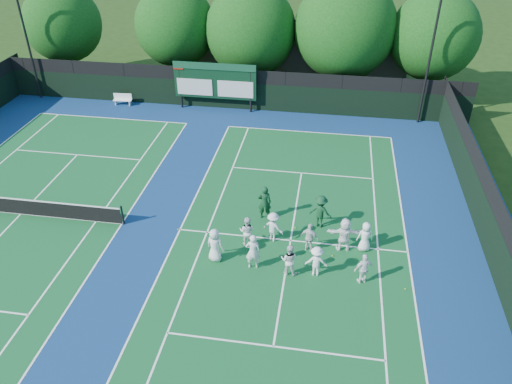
# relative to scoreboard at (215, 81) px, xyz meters

# --- Properties ---
(ground) EXTENTS (120.00, 120.00, 0.00)m
(ground) POSITION_rel_scoreboard_xyz_m (7.01, -15.59, -2.19)
(ground) COLOR #1A340E
(ground) RESTS_ON ground
(court_apron) EXTENTS (34.00, 32.00, 0.01)m
(court_apron) POSITION_rel_scoreboard_xyz_m (1.01, -14.59, -2.19)
(court_apron) COLOR navy
(court_apron) RESTS_ON ground
(near_court) EXTENTS (11.05, 23.85, 0.01)m
(near_court) POSITION_rel_scoreboard_xyz_m (7.01, -14.59, -2.18)
(near_court) COLOR #115325
(near_court) RESTS_ON ground
(left_court) EXTENTS (11.05, 23.85, 0.01)m
(left_court) POSITION_rel_scoreboard_xyz_m (-6.99, -14.59, -2.18)
(left_court) COLOR #115325
(left_court) RESTS_ON ground
(back_fence) EXTENTS (34.00, 0.08, 3.00)m
(back_fence) POSITION_rel_scoreboard_xyz_m (1.01, 0.41, -0.83)
(back_fence) COLOR black
(back_fence) RESTS_ON ground
(divider_fence_right) EXTENTS (0.08, 32.00, 3.00)m
(divider_fence_right) POSITION_rel_scoreboard_xyz_m (16.01, -14.59, -0.83)
(divider_fence_right) COLOR black
(divider_fence_right) RESTS_ON ground
(scoreboard) EXTENTS (6.00, 0.21, 3.55)m
(scoreboard) POSITION_rel_scoreboard_xyz_m (0.00, 0.00, 0.00)
(scoreboard) COLOR black
(scoreboard) RESTS_ON ground
(clubhouse) EXTENTS (18.00, 6.00, 4.00)m
(clubhouse) POSITION_rel_scoreboard_xyz_m (5.01, 8.41, -0.19)
(clubhouse) COLOR #55555A
(clubhouse) RESTS_ON ground
(light_pole_left) EXTENTS (1.20, 0.30, 10.12)m
(light_pole_left) POSITION_rel_scoreboard_xyz_m (-13.99, 0.11, 4.11)
(light_pole_left) COLOR black
(light_pole_left) RESTS_ON ground
(light_pole_right) EXTENTS (1.20, 0.30, 10.12)m
(light_pole_right) POSITION_rel_scoreboard_xyz_m (14.51, 0.11, 4.11)
(light_pole_right) COLOR black
(light_pole_right) RESTS_ON ground
(tennis_net) EXTENTS (11.30, 0.10, 1.10)m
(tennis_net) POSITION_rel_scoreboard_xyz_m (-6.99, -14.59, -1.70)
(tennis_net) COLOR black
(tennis_net) RESTS_ON ground
(bench) EXTENTS (1.40, 0.46, 0.87)m
(bench) POSITION_rel_scoreboard_xyz_m (-7.12, -0.22, -1.72)
(bench) COLOR white
(bench) RESTS_ON ground
(tree_a) EXTENTS (6.05, 6.05, 7.76)m
(tree_a) POSITION_rel_scoreboard_xyz_m (-12.95, 3.99, 2.39)
(tree_a) COLOR black
(tree_a) RESTS_ON ground
(tree_b) EXTENTS (6.13, 6.13, 8.00)m
(tree_b) POSITION_rel_scoreboard_xyz_m (-3.71, 3.99, 2.58)
(tree_b) COLOR black
(tree_b) RESTS_ON ground
(tree_c) EXTENTS (6.83, 6.83, 8.25)m
(tree_c) POSITION_rel_scoreboard_xyz_m (2.12, 3.99, 2.47)
(tree_c) COLOR black
(tree_c) RESTS_ON ground
(tree_d) EXTENTS (7.38, 7.38, 8.96)m
(tree_d) POSITION_rel_scoreboard_xyz_m (9.08, 3.99, 2.89)
(tree_d) COLOR black
(tree_d) RESTS_ON ground
(tree_e) EXTENTS (6.32, 6.32, 8.18)m
(tree_e) POSITION_rel_scoreboard_xyz_m (15.37, 3.99, 2.67)
(tree_e) COLOR black
(tree_e) RESTS_ON ground
(tennis_ball_0) EXTENTS (0.07, 0.07, 0.07)m
(tennis_ball_0) POSITION_rel_scoreboard_xyz_m (5.31, -16.05, -2.16)
(tennis_ball_0) COLOR #A6C617
(tennis_ball_0) RESTS_ON ground
(tennis_ball_1) EXTENTS (0.07, 0.07, 0.07)m
(tennis_ball_1) POSITION_rel_scoreboard_xyz_m (8.07, -14.36, -2.16)
(tennis_ball_1) COLOR #A6C617
(tennis_ball_1) RESTS_ON ground
(tennis_ball_2) EXTENTS (0.07, 0.07, 0.07)m
(tennis_ball_2) POSITION_rel_scoreboard_xyz_m (12.16, -17.12, -2.16)
(tennis_ball_2) COLOR #A6C617
(tennis_ball_2) RESTS_ON ground
(tennis_ball_3) EXTENTS (0.07, 0.07, 0.07)m
(tennis_ball_3) POSITION_rel_scoreboard_xyz_m (1.43, -14.60, -2.16)
(tennis_ball_3) COLOR #A6C617
(tennis_ball_3) RESTS_ON ground
(tennis_ball_4) EXTENTS (0.07, 0.07, 0.07)m
(tennis_ball_4) POSITION_rel_scoreboard_xyz_m (7.14, -13.58, -2.16)
(tennis_ball_4) COLOR #A6C617
(tennis_ball_4) RESTS_ON ground
(tennis_ball_5) EXTENTS (0.07, 0.07, 0.07)m
(tennis_ball_5) POSITION_rel_scoreboard_xyz_m (9.03, -15.43, -2.16)
(tennis_ball_5) COLOR #A6C617
(tennis_ball_5) RESTS_ON ground
(player_front_0) EXTENTS (0.94, 0.75, 1.68)m
(player_front_0) POSITION_rel_scoreboard_xyz_m (3.77, -16.49, -1.35)
(player_front_0) COLOR white
(player_front_0) RESTS_ON ground
(player_front_1) EXTENTS (0.71, 0.52, 1.80)m
(player_front_1) POSITION_rel_scoreboard_xyz_m (5.54, -16.73, -1.29)
(player_front_1) COLOR silver
(player_front_1) RESTS_ON ground
(player_front_2) EXTENTS (0.82, 0.68, 1.55)m
(player_front_2) POSITION_rel_scoreboard_xyz_m (7.15, -16.88, -1.41)
(player_front_2) COLOR silver
(player_front_2) RESTS_ON ground
(player_front_3) EXTENTS (0.97, 0.57, 1.49)m
(player_front_3) POSITION_rel_scoreboard_xyz_m (8.32, -16.77, -1.44)
(player_front_3) COLOR white
(player_front_3) RESTS_ON ground
(player_front_4) EXTENTS (0.96, 0.70, 1.51)m
(player_front_4) POSITION_rel_scoreboard_xyz_m (10.34, -16.93, -1.43)
(player_front_4) COLOR white
(player_front_4) RESTS_ON ground
(player_back_0) EXTENTS (0.81, 0.67, 1.53)m
(player_back_0) POSITION_rel_scoreboard_xyz_m (5.00, -15.15, -1.42)
(player_back_0) COLOR white
(player_back_0) RESTS_ON ground
(player_back_1) EXTENTS (1.14, 0.88, 1.55)m
(player_back_1) POSITION_rel_scoreboard_xyz_m (6.16, -14.66, -1.41)
(player_back_1) COLOR silver
(player_back_1) RESTS_ON ground
(player_back_2) EXTENTS (0.94, 0.61, 1.49)m
(player_back_2) POSITION_rel_scoreboard_xyz_m (7.92, -15.15, -1.45)
(player_back_2) COLOR silver
(player_back_2) RESTS_ON ground
(player_back_3) EXTENTS (1.66, 0.69, 1.74)m
(player_back_3) POSITION_rel_scoreboard_xyz_m (9.49, -14.84, -1.32)
(player_back_3) COLOR white
(player_back_3) RESTS_ON ground
(player_back_4) EXTENTS (0.82, 0.61, 1.53)m
(player_back_4) POSITION_rel_scoreboard_xyz_m (10.45, -14.71, -1.43)
(player_back_4) COLOR white
(player_back_4) RESTS_ON ground
(coach_left) EXTENTS (0.73, 0.54, 1.86)m
(coach_left) POSITION_rel_scoreboard_xyz_m (5.50, -12.90, -1.26)
(coach_left) COLOR #0F381D
(coach_left) RESTS_ON ground
(coach_right) EXTENTS (1.26, 0.91, 1.75)m
(coach_right) POSITION_rel_scoreboard_xyz_m (8.31, -13.18, -1.32)
(coach_right) COLOR #103B1F
(coach_right) RESTS_ON ground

